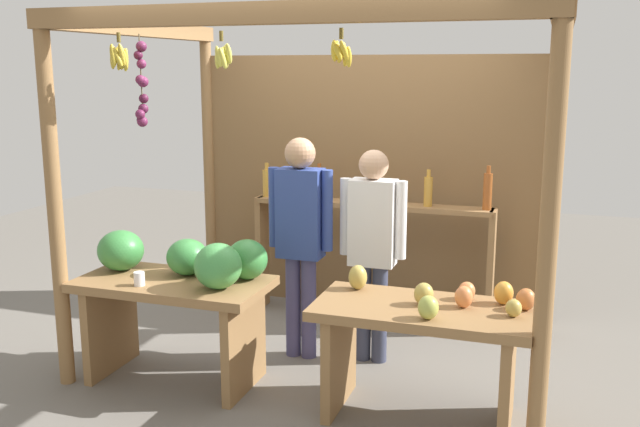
{
  "coord_description": "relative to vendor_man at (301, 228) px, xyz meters",
  "views": [
    {
      "loc": [
        1.53,
        -4.78,
        2.09
      ],
      "look_at": [
        0.0,
        -0.21,
        1.1
      ],
      "focal_mm": 39.74,
      "sensor_mm": 36.0,
      "label": 1
    }
  ],
  "objects": [
    {
      "name": "fruit_counter_right",
      "position": [
        1.02,
        -0.65,
        -0.43
      ],
      "size": [
        1.3,
        0.64,
        0.87
      ],
      "color": "olive",
      "rests_on": "ground"
    },
    {
      "name": "fruit_counter_left",
      "position": [
        -0.63,
        -0.62,
        -0.29
      ],
      "size": [
        1.32,
        0.68,
        1.01
      ],
      "color": "olive",
      "rests_on": "ground"
    },
    {
      "name": "bottle_shelf_unit",
      "position": [
        0.28,
        0.95,
        -0.18
      ],
      "size": [
        2.03,
        0.22,
        1.35
      ],
      "color": "olive",
      "rests_on": "ground"
    },
    {
      "name": "ground_plane",
      "position": [
        0.17,
        0.15,
        -0.97
      ],
      "size": [
        12.0,
        12.0,
        0.0
      ],
      "primitive_type": "plane",
      "color": "slate",
      "rests_on": "ground"
    },
    {
      "name": "vendor_man",
      "position": [
        0.0,
        0.0,
        0.0
      ],
      "size": [
        0.48,
        0.22,
        1.62
      ],
      "rotation": [
        0.0,
        0.0,
        -0.02
      ],
      "color": "#4B4878",
      "rests_on": "ground"
    },
    {
      "name": "market_stall",
      "position": [
        0.16,
        0.64,
        0.46
      ],
      "size": [
        3.16,
        2.26,
        2.45
      ],
      "color": "olive",
      "rests_on": "ground"
    },
    {
      "name": "vendor_woman",
      "position": [
        0.51,
        0.09,
        -0.05
      ],
      "size": [
        0.48,
        0.21,
        1.54
      ],
      "rotation": [
        0.0,
        0.0,
        0.14
      ],
      "color": "#373B51",
      "rests_on": "ground"
    }
  ]
}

